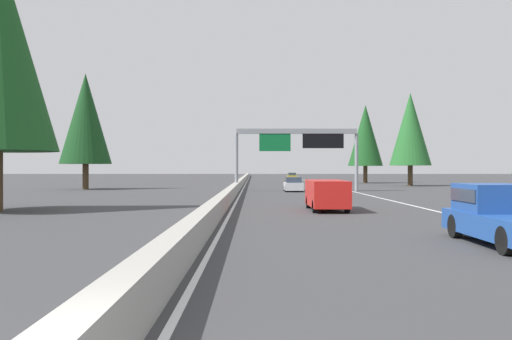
{
  "coord_description": "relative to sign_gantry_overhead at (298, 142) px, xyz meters",
  "views": [
    {
      "loc": [
        -4.55,
        -1.5,
        2.37
      ],
      "look_at": [
        50.44,
        -1.7,
        2.19
      ],
      "focal_mm": 38.05,
      "sensor_mm": 36.0,
      "label": 1
    }
  ],
  "objects": [
    {
      "name": "sedan_far_left",
      "position": [
        54.64,
        -3.16,
        -4.42
      ],
      "size": [
        4.4,
        1.8,
        1.47
      ],
      "color": "#AD931E",
      "rests_on": "ground"
    },
    {
      "name": "ground_plane",
      "position": [
        9.07,
        6.04,
        -5.1
      ],
      "size": [
        320.0,
        320.0,
        0.0
      ],
      "primitive_type": "plane",
      "color": "#38383A"
    },
    {
      "name": "minivan_near_center",
      "position": [
        -25.16,
        0.46,
        -4.15
      ],
      "size": [
        5.0,
        1.95,
        1.69
      ],
      "color": "red",
      "rests_on": "ground"
    },
    {
      "name": "conifer_right_far",
      "position": [
        30.92,
        -13.26,
        2.49
      ],
      "size": [
        5.5,
        5.5,
        12.5
      ],
      "color": "#4C3823",
      "rests_on": "ground"
    },
    {
      "name": "shoulder_stripe_median",
      "position": [
        19.07,
        5.79,
        -5.1
      ],
      "size": [
        160.0,
        0.16,
        0.01
      ],
      "primitive_type": "cube",
      "color": "silver",
      "rests_on": "ground"
    },
    {
      "name": "conifer_left_near",
      "position": [
        5.28,
        23.43,
        2.8
      ],
      "size": [
        5.72,
        5.72,
        13.01
      ],
      "color": "#4C3823",
      "rests_on": "ground"
    },
    {
      "name": "sedan_mid_right",
      "position": [
        -0.29,
        0.55,
        -4.42
      ],
      "size": [
        4.4,
        1.8,
        1.47
      ],
      "color": "silver",
      "rests_on": "ground"
    },
    {
      "name": "pickup_near_right",
      "position": [
        -38.56,
        -3.18,
        -4.19
      ],
      "size": [
        5.6,
        2.0,
        1.86
      ],
      "color": "#1E4793",
      "rests_on": "ground"
    },
    {
      "name": "shoulder_stripe_right",
      "position": [
        19.07,
        -5.48,
        -5.1
      ],
      "size": [
        160.0,
        0.16,
        0.01
      ],
      "primitive_type": "cube",
      "color": "silver",
      "rests_on": "ground"
    },
    {
      "name": "conifer_right_mid",
      "position": [
        16.91,
        -16.39,
        2.48
      ],
      "size": [
        5.49,
        5.49,
        12.47
      ],
      "color": "#4C3823",
      "rests_on": "ground"
    },
    {
      "name": "median_barrier",
      "position": [
        29.07,
        6.34,
        -4.65
      ],
      "size": [
        180.0,
        0.56,
        0.9
      ],
      "primitive_type": "cube",
      "color": "#9E9B93",
      "rests_on": "ground"
    },
    {
      "name": "sign_gantry_overhead",
      "position": [
        0.0,
        0.0,
        0.0
      ],
      "size": [
        0.5,
        12.68,
        6.41
      ],
      "color": "gray",
      "rests_on": "ground"
    }
  ]
}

